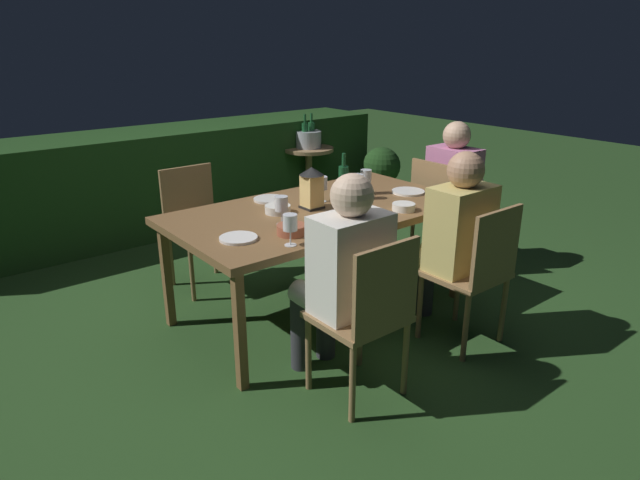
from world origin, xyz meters
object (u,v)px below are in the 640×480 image
(bowl_salad, at_px, (342,215))
(ice_bucket, at_px, (309,138))
(chair_side_left_b, at_px, (476,269))
(wine_glass_c, at_px, (358,182))
(bowl_olives, at_px, (404,207))
(wine_glass_b, at_px, (290,224))
(plate_a, at_px, (408,192))
(side_table, at_px, (309,169))
(plate_c, at_px, (269,199))
(person_in_cream, at_px, (342,271))
(bowl_bread, at_px, (278,209))
(chair_side_left_a, at_px, (368,313))
(wine_glass_d, at_px, (366,177))
(dining_table, at_px, (320,215))
(lantern_centerpiece, at_px, (312,186))
(wine_glass_e, at_px, (281,205))
(potted_plant_by_hedge, at_px, (381,171))
(chair_side_right_a, at_px, (197,221))
(plate_b, at_px, (238,238))
(green_bottle_on_table, at_px, (343,180))
(bowl_dip, at_px, (292,229))
(person_in_pink, at_px, (458,186))
(person_in_mustard, at_px, (451,236))
(chair_head_far, at_px, (440,209))

(bowl_salad, xyz_separation_m, ice_bucket, (1.37, 2.12, 0.03))
(bowl_salad, bearing_deg, chair_side_left_b, -54.78)
(wine_glass_c, bearing_deg, bowl_olives, -82.08)
(wine_glass_b, height_order, plate_a, wine_glass_b)
(side_table, bearing_deg, plate_c, -134.56)
(ice_bucket, bearing_deg, person_in_cream, -124.46)
(person_in_cream, distance_m, bowl_bread, 0.81)
(chair_side_left_a, distance_m, wine_glass_d, 1.36)
(bowl_bread, bearing_deg, wine_glass_c, -6.92)
(bowl_bread, bearing_deg, dining_table, -16.95)
(lantern_centerpiece, height_order, wine_glass_e, lantern_centerpiece)
(person_in_cream, xyz_separation_m, potted_plant_by_hedge, (2.56, 2.30, -0.27))
(chair_side_right_a, height_order, wine_glass_b, wine_glass_b)
(plate_b, height_order, plate_c, same)
(green_bottle_on_table, xyz_separation_m, bowl_olives, (0.06, -0.51, -0.08))
(bowl_bread, height_order, ice_bucket, ice_bucket)
(person_in_cream, relative_size, lantern_centerpiece, 4.34)
(chair_side_left_a, height_order, plate_a, chair_side_left_a)
(green_bottle_on_table, bearing_deg, bowl_olives, -82.99)
(chair_side_left_a, distance_m, ice_bucket, 3.30)
(wine_glass_b, height_order, side_table, wine_glass_b)
(green_bottle_on_table, relative_size, side_table, 0.43)
(wine_glass_d, bearing_deg, dining_table, -171.13)
(bowl_dip, bearing_deg, wine_glass_d, 22.09)
(ice_bucket, bearing_deg, chair_side_left_a, -122.53)
(plate_a, distance_m, side_table, 2.08)
(side_table, bearing_deg, chair_side_left_a, -122.53)
(bowl_salad, bearing_deg, bowl_bread, 124.92)
(person_in_pink, bearing_deg, bowl_dip, -170.93)
(chair_side_left_b, bearing_deg, wine_glass_e, 135.58)
(bowl_olives, height_order, side_table, bowl_olives)
(wine_glass_b, distance_m, bowl_bread, 0.58)
(green_bottle_on_table, xyz_separation_m, wine_glass_b, (-0.85, -0.57, 0.01))
(wine_glass_d, distance_m, ice_bucket, 2.00)
(bowl_salad, bearing_deg, bowl_dip, -174.90)
(person_in_pink, distance_m, bowl_dip, 1.85)
(chair_side_left_a, distance_m, lantern_centerpiece, 1.08)
(person_in_mustard, bearing_deg, green_bottle_on_table, 97.24)
(person_in_cream, bearing_deg, green_bottle_on_table, 48.86)
(chair_side_right_a, bearing_deg, chair_side_left_a, -90.00)
(chair_side_right_a, relative_size, plate_c, 4.13)
(plate_b, height_order, bowl_bread, bowl_bread)
(person_in_cream, height_order, chair_head_far, person_in_cream)
(person_in_cream, xyz_separation_m, lantern_centerpiece, (0.38, 0.74, 0.23))
(chair_side_right_a, bearing_deg, person_in_mustard, -62.19)
(bowl_salad, bearing_deg, bowl_olives, -14.88)
(chair_side_right_a, xyz_separation_m, potted_plant_by_hedge, (2.56, 0.69, -0.12))
(green_bottle_on_table, distance_m, wine_glass_e, 0.74)
(wine_glass_b, xyz_separation_m, bowl_olives, (0.92, 0.06, -0.09))
(person_in_cream, distance_m, green_bottle_on_table, 1.14)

